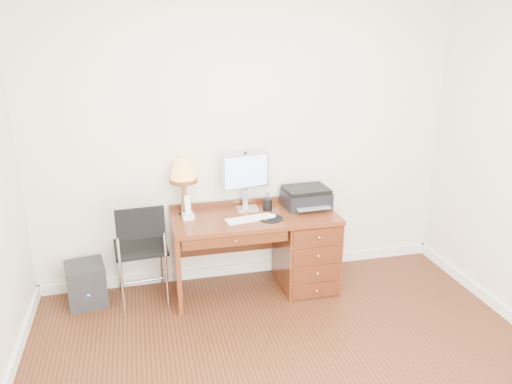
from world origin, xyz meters
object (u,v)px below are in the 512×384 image
object	(u,v)px
printer	(306,197)
leg_lamp	(183,175)
phone	(188,212)
chair	(140,243)
equipment_box	(86,284)
desk	(288,245)
monitor	(246,174)

from	to	relation	value
printer	leg_lamp	distance (m)	1.18
phone	leg_lamp	bearing A→B (deg)	93.45
printer	phone	bearing A→B (deg)	-179.86
chair	equipment_box	xyz separation A→B (m)	(-0.50, 0.10, -0.39)
phone	equipment_box	size ratio (longest dim) A/B	0.56
desk	phone	xyz separation A→B (m)	(-0.92, 0.06, 0.40)
desk	chair	bearing A→B (deg)	-179.84
phone	equipment_box	bearing A→B (deg)	173.47
monitor	chair	bearing A→B (deg)	-179.52
chair	phone	bearing A→B (deg)	3.39
desk	printer	xyz separation A→B (m)	(0.21, 0.11, 0.43)
equipment_box	printer	bearing A→B (deg)	-9.29
chair	desk	bearing A→B (deg)	-4.19
desk	chair	size ratio (longest dim) A/B	1.56
leg_lamp	phone	xyz separation A→B (m)	(0.02, -0.13, -0.31)
desk	leg_lamp	world-z (taller)	leg_lamp
printer	equipment_box	world-z (taller)	printer
monitor	leg_lamp	world-z (taller)	monitor
leg_lamp	monitor	bearing A→B (deg)	2.20
desk	equipment_box	xyz separation A→B (m)	(-1.85, 0.10, -0.22)
monitor	equipment_box	world-z (taller)	monitor
printer	leg_lamp	xyz separation A→B (m)	(-1.14, 0.07, 0.28)
phone	chair	size ratio (longest dim) A/B	0.22
desk	equipment_box	size ratio (longest dim) A/B	3.92
monitor	chair	world-z (taller)	monitor
leg_lamp	phone	size ratio (longest dim) A/B	2.40
chair	printer	bearing A→B (deg)	-0.01
monitor	printer	size ratio (longest dim) A/B	1.20
monitor	printer	xyz separation A→B (m)	(0.56, -0.09, -0.24)
desk	phone	distance (m)	1.01
phone	monitor	bearing A→B (deg)	10.61
desk	equipment_box	distance (m)	1.87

